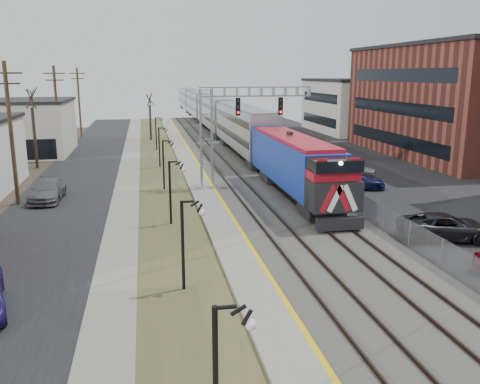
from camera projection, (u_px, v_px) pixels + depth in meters
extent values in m
cube|color=black|center=(79.00, 176.00, 46.48)|extent=(7.00, 120.00, 0.04)
cube|color=gray|center=(129.00, 174.00, 47.29)|extent=(2.00, 120.00, 0.08)
cube|color=#484A27|center=(161.00, 173.00, 47.84)|extent=(4.00, 120.00, 0.06)
cube|color=gray|center=(193.00, 171.00, 48.36)|extent=(2.00, 120.00, 0.24)
cube|color=#595651|center=(244.00, 169.00, 49.27)|extent=(8.00, 120.00, 0.20)
cube|color=black|center=(360.00, 166.00, 51.45)|extent=(16.00, 120.00, 0.04)
cube|color=gold|center=(202.00, 169.00, 48.49)|extent=(0.24, 120.00, 0.01)
cube|color=#2D2119|center=(216.00, 169.00, 48.73)|extent=(0.08, 120.00, 0.15)
cube|color=#2D2119|center=(232.00, 168.00, 49.00)|extent=(0.08, 120.00, 0.15)
cube|color=#2D2119|center=(252.00, 167.00, 49.36)|extent=(0.08, 120.00, 0.15)
cube|color=#2D2119|center=(267.00, 167.00, 49.63)|extent=(0.08, 120.00, 0.15)
cube|color=#1535AD|center=(297.00, 167.00, 37.27)|extent=(3.00, 17.00, 4.25)
cube|color=black|center=(340.00, 224.00, 29.35)|extent=(2.80, 0.50, 0.70)
cube|color=#93969D|center=(244.00, 130.00, 56.57)|extent=(3.00, 22.00, 5.33)
cube|color=#93969D|center=(215.00, 114.00, 78.39)|extent=(3.00, 22.00, 5.33)
cube|color=#93969D|center=(199.00, 106.00, 100.21)|extent=(3.00, 22.00, 5.33)
cube|color=#93969D|center=(189.00, 100.00, 122.02)|extent=(3.00, 22.00, 5.33)
cube|color=gray|center=(206.00, 139.00, 40.87)|extent=(1.00, 1.00, 8.00)
cube|color=gray|center=(255.00, 92.00, 40.74)|extent=(9.00, 0.80, 0.80)
cube|color=black|center=(238.00, 107.00, 40.30)|extent=(0.35, 0.25, 1.40)
cube|color=black|center=(281.00, 106.00, 40.93)|extent=(0.35, 0.25, 1.40)
cylinder|color=black|center=(216.00, 384.00, 11.98)|extent=(0.14, 0.14, 4.00)
cylinder|color=black|center=(183.00, 246.00, 21.55)|extent=(0.14, 0.14, 4.00)
cylinder|color=black|center=(170.00, 193.00, 31.12)|extent=(0.14, 0.14, 4.00)
cylinder|color=black|center=(163.00, 165.00, 40.69)|extent=(0.14, 0.14, 4.00)
cylinder|color=black|center=(159.00, 148.00, 50.26)|extent=(0.14, 0.14, 4.00)
cylinder|color=black|center=(156.00, 134.00, 61.74)|extent=(0.14, 0.14, 4.00)
cylinder|color=#4C3823|center=(11.00, 135.00, 35.24)|extent=(0.28, 0.28, 10.00)
cylinder|color=#4C3823|center=(57.00, 113.00, 54.38)|extent=(0.28, 0.28, 10.00)
cylinder|color=#4C3823|center=(79.00, 103.00, 73.52)|extent=(0.28, 0.28, 10.00)
cube|color=gray|center=(286.00, 161.00, 49.87)|extent=(0.04, 120.00, 1.60)
cube|color=beige|center=(6.00, 129.00, 58.44)|extent=(14.00, 12.00, 6.00)
cube|color=brown|center=(461.00, 102.00, 57.41)|extent=(16.00, 26.00, 12.00)
cube|color=beige|center=(366.00, 107.00, 81.79)|extent=(16.00, 18.00, 8.00)
cylinder|color=#382D23|center=(35.00, 138.00, 49.78)|extent=(0.30, 0.30, 5.95)
cylinder|color=#382D23|center=(150.00, 123.00, 71.12)|extent=(0.30, 0.30, 4.90)
imported|color=black|center=(446.00, 228.00, 28.49)|extent=(5.70, 3.69, 1.46)
imported|color=navy|center=(357.00, 182.00, 41.02)|extent=(4.78, 2.78, 1.30)
imported|color=gray|center=(349.00, 170.00, 45.26)|extent=(5.20, 3.60, 1.64)
imported|color=#0B370C|center=(302.00, 146.00, 61.24)|extent=(4.24, 2.23, 1.33)
imported|color=slate|center=(48.00, 191.00, 37.30)|extent=(2.18, 5.21, 1.50)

